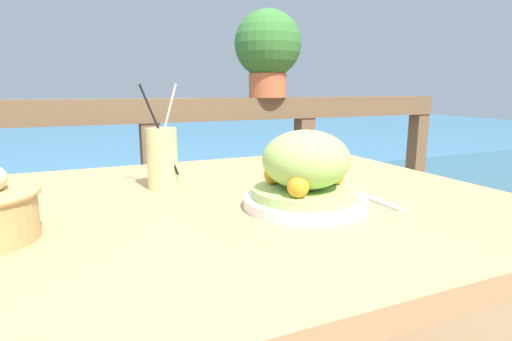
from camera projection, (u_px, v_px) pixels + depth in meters
The scene contains 7 objects.
patio_table at pixel (213, 240), 0.85m from camera, with size 1.27×0.95×0.77m.
railing_fence at pixel (152, 175), 1.55m from camera, with size 2.80×0.08×0.96m.
sea_backdrop at pixel (111, 166), 3.88m from camera, with size 12.00×4.00×0.53m.
salad_plate at pixel (305, 174), 0.78m from camera, with size 0.24×0.24×0.15m.
drink_glass at pixel (162, 158), 0.93m from camera, with size 0.08×0.08×0.24m.
potted_plant at pixel (268, 48), 1.65m from camera, with size 0.28×0.28×0.36m.
fork at pixel (371, 199), 0.84m from camera, with size 0.02×0.18×0.00m.
Camera 1 is at (-0.24, -0.77, 1.00)m, focal length 28.00 mm.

